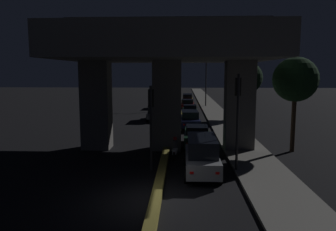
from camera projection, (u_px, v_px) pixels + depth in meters
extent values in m
plane|color=black|center=(156.00, 201.00, 13.68)|extent=(200.00, 200.00, 0.00)
cube|color=olive|center=(175.00, 107.00, 48.32)|extent=(0.44, 126.00, 0.33)
cube|color=slate|center=(217.00, 114.00, 41.16)|extent=(2.95, 126.00, 0.14)
cube|color=#5B5956|center=(96.00, 105.00, 22.78)|extent=(1.93, 1.52, 6.12)
cube|color=#5B5956|center=(239.00, 106.00, 22.34)|extent=(1.93, 1.52, 6.12)
cube|color=#5B5956|center=(167.00, 105.00, 22.56)|extent=(1.93, 1.52, 6.12)
cube|color=#5B5956|center=(167.00, 46.00, 22.02)|extent=(13.85, 10.96, 1.97)
cube|color=#333335|center=(167.00, 24.00, 21.83)|extent=(13.85, 0.40, 0.90)
cylinder|color=black|center=(151.00, 129.00, 17.52)|extent=(0.14, 0.14, 4.64)
cube|color=black|center=(151.00, 98.00, 17.49)|extent=(0.30, 0.28, 0.95)
sphere|color=black|center=(151.00, 92.00, 17.59)|extent=(0.18, 0.18, 0.18)
sphere|color=black|center=(151.00, 98.00, 17.63)|extent=(0.18, 0.18, 0.18)
sphere|color=green|center=(151.00, 103.00, 17.67)|extent=(0.18, 0.18, 0.18)
cylinder|color=black|center=(237.00, 124.00, 17.28)|extent=(0.14, 0.14, 5.26)
cube|color=black|center=(238.00, 87.00, 17.20)|extent=(0.30, 0.28, 0.95)
sphere|color=black|center=(238.00, 81.00, 17.31)|extent=(0.18, 0.18, 0.18)
sphere|color=black|center=(237.00, 87.00, 17.35)|extent=(0.18, 0.18, 0.18)
sphere|color=green|center=(237.00, 92.00, 17.39)|extent=(0.18, 0.18, 0.18)
cylinder|color=#2D2D30|center=(206.00, 78.00, 50.24)|extent=(0.18, 0.18, 8.80)
cylinder|color=#2D2D30|center=(200.00, 50.00, 49.72)|extent=(1.88, 0.10, 0.10)
ellipsoid|color=#F2B759|center=(194.00, 51.00, 49.77)|extent=(0.56, 0.32, 0.24)
cube|color=gray|center=(202.00, 161.00, 17.21)|extent=(1.69, 4.53, 0.77)
cube|color=black|center=(202.00, 145.00, 17.22)|extent=(1.49, 3.26, 0.85)
cylinder|color=black|center=(186.00, 160.00, 18.78)|extent=(0.20, 0.69, 0.69)
cylinder|color=black|center=(215.00, 160.00, 18.70)|extent=(0.20, 0.69, 0.69)
cylinder|color=black|center=(186.00, 176.00, 15.82)|extent=(0.20, 0.69, 0.69)
cylinder|color=black|center=(220.00, 177.00, 15.74)|extent=(0.20, 0.69, 0.69)
cube|color=red|center=(192.00, 173.00, 14.98)|extent=(0.18, 0.03, 0.11)
cube|color=red|center=(217.00, 173.00, 14.93)|extent=(0.18, 0.03, 0.11)
cube|color=black|center=(197.00, 137.00, 23.53)|extent=(1.88, 4.58, 0.75)
cube|color=black|center=(197.00, 129.00, 23.34)|extent=(1.59, 1.86, 0.47)
cylinder|color=black|center=(185.00, 138.00, 25.12)|extent=(0.22, 0.66, 0.66)
cylinder|color=black|center=(208.00, 138.00, 25.00)|extent=(0.22, 0.66, 0.66)
cylinder|color=black|center=(184.00, 147.00, 22.17)|extent=(0.22, 0.66, 0.66)
cylinder|color=black|center=(210.00, 147.00, 22.04)|extent=(0.22, 0.66, 0.66)
cube|color=red|center=(188.00, 143.00, 21.32)|extent=(0.18, 0.04, 0.11)
cube|color=red|center=(207.00, 144.00, 21.23)|extent=(0.18, 0.04, 0.11)
cube|color=#141938|center=(189.00, 121.00, 31.48)|extent=(1.99, 4.82, 0.67)
cube|color=black|center=(189.00, 114.00, 31.39)|extent=(1.69, 2.91, 0.68)
cylinder|color=black|center=(180.00, 122.00, 33.07)|extent=(0.23, 0.65, 0.65)
cylinder|color=black|center=(197.00, 122.00, 33.07)|extent=(0.23, 0.65, 0.65)
cylinder|color=black|center=(181.00, 127.00, 29.97)|extent=(0.23, 0.65, 0.65)
cylinder|color=black|center=(200.00, 127.00, 29.97)|extent=(0.23, 0.65, 0.65)
cube|color=red|center=(184.00, 125.00, 29.11)|extent=(0.18, 0.04, 0.11)
cube|color=red|center=(198.00, 125.00, 29.11)|extent=(0.18, 0.04, 0.11)
cube|color=black|center=(190.00, 112.00, 39.39)|extent=(1.73, 3.97, 0.61)
cube|color=black|center=(190.00, 107.00, 39.22)|extent=(1.52, 1.59, 0.53)
cylinder|color=black|center=(183.00, 113.00, 40.77)|extent=(0.20, 0.62, 0.62)
cylinder|color=black|center=(196.00, 113.00, 40.69)|extent=(0.20, 0.62, 0.62)
cylinder|color=black|center=(183.00, 116.00, 38.18)|extent=(0.20, 0.62, 0.62)
cylinder|color=black|center=(197.00, 116.00, 38.10)|extent=(0.20, 0.62, 0.62)
cube|color=red|center=(185.00, 113.00, 37.44)|extent=(0.18, 0.03, 0.11)
cube|color=red|center=(195.00, 113.00, 37.39)|extent=(0.18, 0.03, 0.11)
cube|color=#591414|center=(188.00, 105.00, 47.31)|extent=(2.00, 4.31, 0.58)
cube|color=black|center=(188.00, 101.00, 47.03)|extent=(1.70, 2.10, 0.54)
cylinder|color=black|center=(182.00, 106.00, 48.81)|extent=(0.22, 0.65, 0.65)
cylinder|color=black|center=(194.00, 106.00, 48.66)|extent=(0.22, 0.65, 0.65)
cylinder|color=black|center=(181.00, 108.00, 46.04)|extent=(0.22, 0.65, 0.65)
cylinder|color=black|center=(194.00, 108.00, 45.89)|extent=(0.22, 0.65, 0.65)
cube|color=red|center=(183.00, 106.00, 45.25)|extent=(0.18, 0.04, 0.11)
cube|color=red|center=(192.00, 106.00, 45.14)|extent=(0.18, 0.04, 0.11)
cube|color=gold|center=(188.00, 101.00, 54.80)|extent=(1.79, 4.69, 0.62)
cube|color=black|center=(188.00, 96.00, 54.82)|extent=(1.56, 3.38, 0.80)
cylinder|color=black|center=(183.00, 102.00, 56.41)|extent=(0.21, 0.59, 0.58)
cylinder|color=black|center=(192.00, 102.00, 56.30)|extent=(0.21, 0.59, 0.58)
cylinder|color=black|center=(182.00, 103.00, 53.38)|extent=(0.21, 0.59, 0.58)
cylinder|color=black|center=(192.00, 103.00, 53.27)|extent=(0.21, 0.59, 0.58)
cube|color=red|center=(184.00, 102.00, 52.52)|extent=(0.18, 0.03, 0.11)
cube|color=red|center=(191.00, 102.00, 52.45)|extent=(0.18, 0.03, 0.11)
cube|color=#515459|center=(157.00, 115.00, 36.64)|extent=(1.88, 4.35, 0.56)
cube|color=black|center=(156.00, 108.00, 36.44)|extent=(1.64, 3.14, 0.88)
cylinder|color=black|center=(163.00, 119.00, 35.21)|extent=(0.21, 0.69, 0.68)
cylinder|color=black|center=(147.00, 119.00, 35.32)|extent=(0.21, 0.69, 0.68)
cylinder|color=black|center=(165.00, 115.00, 38.03)|extent=(0.21, 0.69, 0.68)
cylinder|color=black|center=(150.00, 115.00, 38.14)|extent=(0.21, 0.69, 0.68)
cube|color=white|center=(164.00, 113.00, 38.75)|extent=(0.18, 0.03, 0.11)
cube|color=white|center=(153.00, 113.00, 38.83)|extent=(0.18, 0.03, 0.11)
cube|color=black|center=(164.00, 103.00, 49.16)|extent=(2.05, 4.68, 0.77)
cube|color=black|center=(164.00, 98.00, 48.94)|extent=(1.77, 3.38, 0.78)
cylinder|color=black|center=(169.00, 107.00, 47.63)|extent=(0.23, 0.70, 0.70)
cylinder|color=black|center=(157.00, 107.00, 47.78)|extent=(0.23, 0.70, 0.70)
cylinder|color=black|center=(171.00, 105.00, 50.64)|extent=(0.23, 0.70, 0.70)
cylinder|color=black|center=(159.00, 104.00, 50.79)|extent=(0.23, 0.70, 0.70)
cube|color=white|center=(170.00, 102.00, 51.41)|extent=(0.18, 0.04, 0.11)
cube|color=white|center=(162.00, 102.00, 51.52)|extent=(0.18, 0.04, 0.11)
cube|color=black|center=(167.00, 99.00, 58.14)|extent=(1.87, 4.78, 0.56)
cube|color=black|center=(167.00, 95.00, 57.92)|extent=(1.63, 3.44, 0.98)
cylinder|color=black|center=(172.00, 101.00, 56.58)|extent=(0.21, 0.68, 0.68)
cylinder|color=black|center=(162.00, 101.00, 56.69)|extent=(0.21, 0.68, 0.68)
cylinder|color=black|center=(173.00, 100.00, 59.67)|extent=(0.21, 0.68, 0.68)
cylinder|color=black|center=(163.00, 100.00, 59.78)|extent=(0.21, 0.68, 0.68)
cube|color=white|center=(172.00, 98.00, 60.47)|extent=(0.18, 0.03, 0.11)
cube|color=white|center=(165.00, 98.00, 60.55)|extent=(0.18, 0.03, 0.11)
cylinder|color=black|center=(176.00, 151.00, 21.20)|extent=(0.12, 0.53, 0.53)
cylinder|color=black|center=(174.00, 156.00, 19.85)|extent=(0.14, 0.53, 0.53)
cube|color=silver|center=(175.00, 150.00, 20.50)|extent=(0.32, 1.06, 0.32)
cylinder|color=#3F3F44|center=(175.00, 144.00, 20.45)|extent=(0.34, 0.34, 0.48)
sphere|color=#B21919|center=(175.00, 138.00, 20.40)|extent=(0.24, 0.24, 0.24)
cube|color=red|center=(174.00, 153.00, 19.77)|extent=(0.08, 0.04, 0.08)
cylinder|color=black|center=(177.00, 131.00, 28.21)|extent=(0.10, 0.53, 0.53)
cylinder|color=black|center=(176.00, 134.00, 26.97)|extent=(0.12, 0.53, 0.53)
cube|color=maroon|center=(177.00, 130.00, 27.56)|extent=(0.27, 0.96, 0.32)
cylinder|color=navy|center=(177.00, 125.00, 27.50)|extent=(0.33, 0.33, 0.59)
sphere|color=silver|center=(177.00, 120.00, 27.45)|extent=(0.24, 0.24, 0.24)
cube|color=red|center=(176.00, 132.00, 26.89)|extent=(0.08, 0.03, 0.08)
cylinder|color=black|center=(234.00, 143.00, 22.47)|extent=(0.31, 0.31, 0.79)
cylinder|color=navy|center=(234.00, 132.00, 22.37)|extent=(0.37, 0.37, 0.66)
sphere|color=tan|center=(234.00, 126.00, 22.31)|extent=(0.21, 0.21, 0.21)
cylinder|color=#38281C|center=(293.00, 124.00, 21.96)|extent=(0.30, 0.30, 3.76)
sphere|color=black|center=(295.00, 79.00, 21.56)|extent=(2.96, 2.96, 2.96)
cylinder|color=#2D2116|center=(246.00, 104.00, 37.56)|extent=(0.42, 0.42, 3.38)
sphere|color=black|center=(247.00, 78.00, 37.16)|extent=(3.56, 3.56, 3.56)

